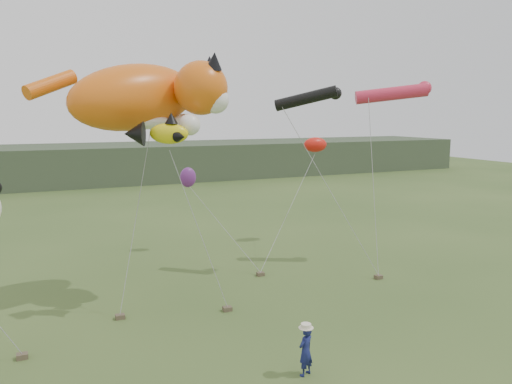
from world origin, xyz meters
The scene contains 8 objects.
ground centered at (0.00, 0.00, 0.00)m, with size 120.00×120.00×0.00m, color #385123.
headland centered at (-3.11, 44.69, 1.92)m, with size 90.00×13.00×4.00m.
festival_attendant centered at (-0.78, -1.24, 0.73)m, with size 0.53×0.35×1.46m, color navy.
sandbag_anchors centered at (-1.22, 4.88, 0.08)m, with size 15.01×4.49×0.17m.
cat_kite centered at (-3.28, 6.64, 8.08)m, with size 7.36×4.48×3.29m.
fish_kite centered at (-3.48, 4.86, 6.74)m, with size 2.43×1.60×1.18m.
tube_kites centered at (7.22, 7.02, 8.33)m, with size 7.92×2.26×1.48m.
misc_kites centered at (4.86, 12.45, 5.10)m, with size 8.58×1.54×2.59m.
Camera 1 is at (-7.50, -12.82, 7.40)m, focal length 35.00 mm.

